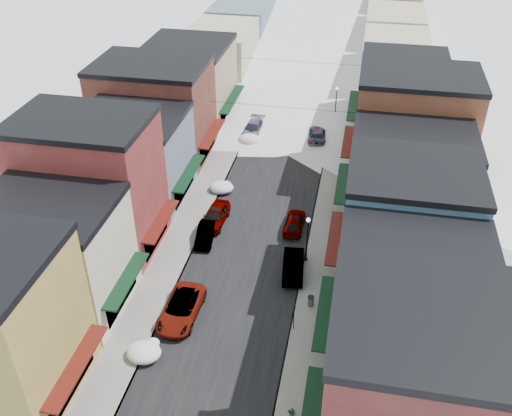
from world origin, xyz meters
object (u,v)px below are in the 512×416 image
at_px(streetlamp_near, 307,234).
at_px(car_silver_sedan, 215,216).
at_px(car_white_suv, 181,309).
at_px(trash_can, 311,301).
at_px(car_dark_hatch, 205,234).
at_px(car_green_sedan, 293,265).

bearing_deg(streetlamp_near, car_silver_sedan, 155.82).
distance_m(car_white_suv, trash_can, 10.21).
xyz_separation_m(car_silver_sedan, car_dark_hatch, (-0.21, -2.88, -0.15)).
xyz_separation_m(car_silver_sedan, streetlamp_near, (9.29, -4.17, 2.13)).
bearing_deg(streetlamp_near, car_dark_hatch, 172.26).
bearing_deg(trash_can, car_white_suv, -162.87).
relative_size(car_dark_hatch, trash_can, 4.61).
bearing_deg(trash_can, car_dark_hatch, 146.57).
bearing_deg(car_dark_hatch, trash_can, -39.74).
relative_size(car_silver_sedan, trash_can, 5.41).
height_order(car_silver_sedan, trash_can, car_silver_sedan).
distance_m(car_white_suv, car_green_sedan, 10.44).
bearing_deg(streetlamp_near, car_green_sedan, -117.41).
distance_m(car_silver_sedan, streetlamp_near, 10.40).
bearing_deg(car_dark_hatch, car_white_suv, -91.72).
xyz_separation_m(car_white_suv, car_silver_sedan, (-0.59, 12.85, 0.04)).
bearing_deg(streetlamp_near, car_white_suv, -135.06).
height_order(car_green_sedan, streetlamp_near, streetlamp_near).
xyz_separation_m(car_silver_sedan, trash_can, (10.34, -9.84, -0.23)).
distance_m(car_silver_sedan, car_green_sedan, 10.26).
xyz_separation_m(car_green_sedan, trash_can, (1.95, -3.94, -0.21)).
xyz_separation_m(car_white_suv, car_dark_hatch, (-0.80, 9.97, -0.11)).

